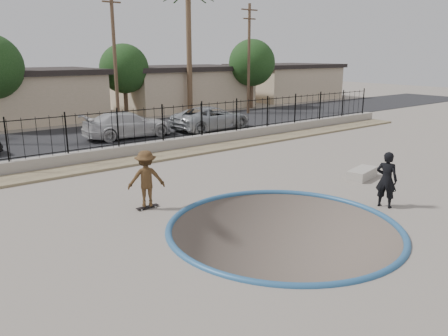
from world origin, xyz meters
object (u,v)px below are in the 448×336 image
object	(u,v)px
skateboard	(148,207)
car_d	(211,118)
skater	(146,181)
videographer	(386,180)
car_c	(128,125)
concrete_ledge	(362,174)

from	to	relation	value
skateboard	car_d	world-z (taller)	car_d
skater	car_d	world-z (taller)	skater
skater	videographer	distance (m)	7.99
skateboard	car_d	size ratio (longest dim) A/B	0.14
car_c	car_d	world-z (taller)	car_d
car_d	skateboard	bearing A→B (deg)	130.61
concrete_ledge	car_c	size ratio (longest dim) A/B	0.30
car_d	car_c	bearing A→B (deg)	76.31
concrete_ledge	car_c	world-z (taller)	car_c
concrete_ledge	videographer	bearing A→B (deg)	-133.20
skateboard	car_c	world-z (taller)	car_c
videographer	car_d	distance (m)	16.54
skater	concrete_ledge	size ratio (longest dim) A/B	1.18
skater	videographer	size ratio (longest dim) A/B	0.99
car_c	videographer	bearing A→B (deg)	-172.93
car_d	concrete_ledge	bearing A→B (deg)	166.10
skater	car_d	xyz separation A→B (m)	(10.87, 11.13, -0.12)
concrete_ledge	skateboard	bearing A→B (deg)	165.77
skater	videographer	bearing A→B (deg)	166.52
skateboard	car_d	distance (m)	15.58
skateboard	concrete_ledge	bearing A→B (deg)	-14.88
car_c	skater	bearing A→B (deg)	159.61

